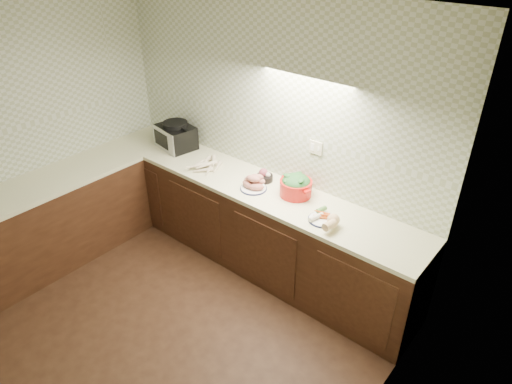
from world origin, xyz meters
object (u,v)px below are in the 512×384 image
Objects in this scene: onion_bowl at (264,176)px; veg_plate at (328,219)px; parsnip_pile at (204,167)px; sweet_potato_plate at (254,183)px; dutch_oven at (296,185)px; toaster_oven at (176,136)px.

onion_bowl reaches higher than veg_plate.
onion_bowl is at bearing 165.40° from veg_plate.
sweet_potato_plate reaches higher than parsnip_pile.
veg_plate is at bearing -14.60° from onion_bowl.
parsnip_pile is at bearing -152.18° from dutch_oven.
parsnip_pile is at bearing -161.34° from onion_bowl.
onion_bowl is (1.21, 0.04, -0.09)m from toaster_oven.
sweet_potato_plate is 0.68× the size of dutch_oven.
veg_plate is at bearing 4.54° from toaster_oven.
veg_plate is (0.46, -0.19, -0.06)m from dutch_oven.
toaster_oven is 1.24m from sweet_potato_plate.
onion_bowl is at bearing 18.66° from parsnip_pile.
dutch_oven is at bearing 157.17° from veg_plate.
toaster_oven is at bearing -178.31° from onion_bowl.
parsnip_pile is at bearing -177.95° from sweet_potato_plate.
onion_bowl is (-0.02, 0.18, -0.01)m from sweet_potato_plate.
onion_bowl is at bearing -166.30° from dutch_oven.
sweet_potato_plate is at bearing 2.05° from parsnip_pile.
veg_plate is at bearing -0.59° from parsnip_pile.
toaster_oven is 0.63m from parsnip_pile.
toaster_oven reaches higher than onion_bowl.
toaster_oven is at bearing 164.25° from parsnip_pile.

